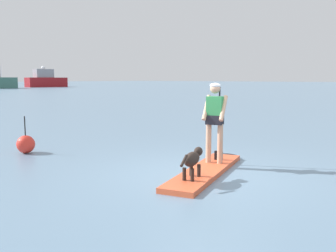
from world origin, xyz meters
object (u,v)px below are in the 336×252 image
at_px(paddleboard, 209,169).
at_px(marker_buoy, 26,144).
at_px(dog, 193,159).
at_px(person_paddler, 215,117).
at_px(moored_boat_starboard, 46,80).

xyz_separation_m(paddleboard, marker_buoy, (-1.50, 4.70, 0.19)).
relative_size(paddleboard, dog, 3.44).
bearing_deg(paddleboard, person_paddler, 16.66).
bearing_deg(person_paddler, marker_buoy, 112.29).
relative_size(paddleboard, person_paddler, 2.04).
height_order(moored_boat_starboard, marker_buoy, moored_boat_starboard).
bearing_deg(moored_boat_starboard, marker_buoy, -121.86).
distance_m(dog, marker_buoy, 5.02).
bearing_deg(marker_buoy, dog, -83.46).
height_order(person_paddler, moored_boat_starboard, moored_boat_starboard).
bearing_deg(marker_buoy, paddleboard, -72.27).
distance_m(person_paddler, marker_buoy, 5.03).
bearing_deg(dog, paddleboard, 16.66).
xyz_separation_m(moored_boat_starboard, marker_buoy, (-41.18, -66.26, -1.28)).
height_order(dog, moored_boat_starboard, moored_boat_starboard).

